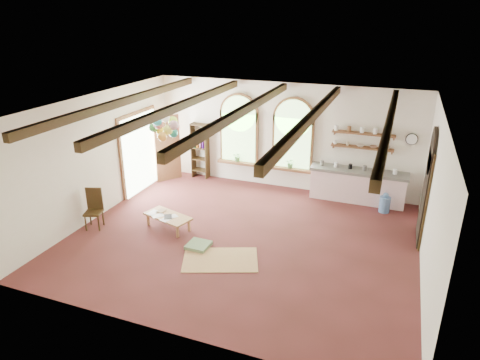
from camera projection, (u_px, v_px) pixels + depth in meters
The scene contains 27 objects.
floor at pixel (242, 238), 10.31m from camera, with size 8.00×8.00×0.00m, color maroon.
ceiling_beams at pixel (243, 111), 9.16m from camera, with size 6.20×6.80×0.18m, color #3B2913, non-canonical shape.
window_left at pixel (239, 132), 13.14m from camera, with size 1.30×0.28×2.20m.
window_right at pixel (293, 137), 12.58m from camera, with size 1.30×0.28×2.20m.
left_doorway at pixel (140, 153), 12.75m from camera, with size 0.10×1.90×2.50m, color brown.
right_doorway at pixel (425, 196), 9.90m from camera, with size 0.10×1.30×2.40m, color black.
kitchen_counter at pixel (357, 185), 12.15m from camera, with size 2.68×0.62×0.94m.
wall_shelf_lower at pixel (362, 147), 11.91m from camera, with size 1.70×0.24×0.04m, color brown.
wall_shelf_upper at pixel (364, 134), 11.76m from camera, with size 1.70×0.24×0.04m, color brown.
wall_clock at pixel (412, 139), 11.43m from camera, with size 0.32×0.32×0.04m, color black.
bookshelf at pixel (200, 151), 13.75m from camera, with size 0.53×0.32×1.80m.
coffee_table at pixel (168, 217), 10.67m from camera, with size 1.33×0.89×0.35m.
side_chair at pixel (94, 217), 10.70m from camera, with size 0.51×0.51×1.02m.
floor_mat at pixel (220, 260), 9.39m from camera, with size 1.63×1.01×0.02m, color tan.
floor_cushion at pixel (198, 245), 9.89m from camera, with size 0.50×0.50×0.09m, color #6B885E.
water_jug_a at pixel (385, 204), 11.55m from camera, with size 0.29×0.29×0.56m.
water_jug_b at pixel (393, 197), 11.90m from camera, with size 0.31×0.31×0.61m.
balloon_cluster at pixel (165, 127), 10.94m from camera, with size 0.85×0.93×1.15m.
table_book at pixel (159, 210), 10.90m from camera, with size 0.18×0.26×0.02m, color olive.
tablet at pixel (168, 217), 10.58m from camera, with size 0.18×0.27×0.01m, color black.
potted_plant_left at pixel (238, 157), 13.34m from camera, with size 0.27×0.23×0.30m, color #598C4C.
potted_plant_right at pixel (291, 163), 12.78m from camera, with size 0.27×0.23×0.30m, color #598C4C.
shelf_cup_a at pixel (335, 142), 12.13m from camera, with size 0.12×0.10×0.10m, color white.
shelf_cup_b at pixel (348, 144), 12.02m from camera, with size 0.10×0.10×0.09m, color beige.
shelf_bowl_a at pixel (360, 146), 11.91m from camera, with size 0.22×0.22×0.05m, color beige.
shelf_bowl_b at pixel (373, 147), 11.79m from camera, with size 0.20×0.20×0.06m, color #8C664C.
shelf_vase at pixel (387, 146), 11.65m from camera, with size 0.18×0.18×0.19m, color slate.
Camera 1 is at (3.17, -8.49, 5.11)m, focal length 32.00 mm.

